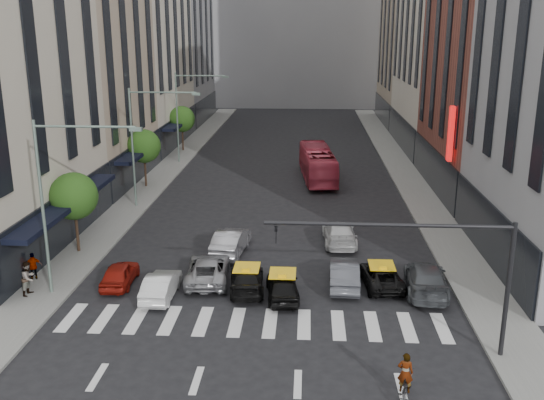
% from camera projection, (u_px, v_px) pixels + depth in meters
% --- Properties ---
extents(ground, '(160.00, 160.00, 0.00)m').
position_uv_depth(ground, '(255.00, 338.00, 27.16)').
color(ground, black).
rests_on(ground, ground).
extents(sidewalk_left, '(3.00, 96.00, 0.15)m').
position_uv_depth(sidewalk_left, '(161.00, 176.00, 56.60)').
color(sidewalk_left, slate).
rests_on(sidewalk_left, ground).
extents(sidewalk_right, '(3.00, 96.00, 0.15)m').
position_uv_depth(sidewalk_right, '(409.00, 179.00, 55.27)').
color(sidewalk_right, slate).
rests_on(sidewalk_right, ground).
extents(building_left_b, '(8.00, 16.00, 24.00)m').
position_uv_depth(building_left_b, '(84.00, 45.00, 51.73)').
color(building_left_b, tan).
rests_on(building_left_b, ground).
extents(building_left_d, '(8.00, 18.00, 30.00)m').
position_uv_depth(building_left_d, '(175.00, 16.00, 86.43)').
color(building_left_d, gray).
rests_on(building_left_d, ground).
extents(building_right_b, '(8.00, 18.00, 26.00)m').
position_uv_depth(building_right_b, '(494.00, 33.00, 48.52)').
color(building_right_b, brown).
rests_on(building_right_b, ground).
extents(building_right_d, '(8.00, 18.00, 28.00)m').
position_uv_depth(building_right_d, '(416.00, 23.00, 84.72)').
color(building_right_d, tan).
rests_on(building_right_d, ground).
extents(building_far, '(30.00, 10.00, 36.00)m').
position_uv_depth(building_far, '(297.00, 0.00, 103.81)').
color(building_far, gray).
rests_on(building_far, ground).
extents(tree_near, '(2.88, 2.88, 4.95)m').
position_uv_depth(tree_near, '(74.00, 196.00, 36.44)').
color(tree_near, black).
rests_on(tree_near, sidewalk_left).
extents(tree_mid, '(2.88, 2.88, 4.95)m').
position_uv_depth(tree_mid, '(144.00, 146.00, 51.80)').
color(tree_mid, black).
rests_on(tree_mid, sidewalk_left).
extents(tree_far, '(2.88, 2.88, 4.95)m').
position_uv_depth(tree_far, '(182.00, 119.00, 67.16)').
color(tree_far, black).
rests_on(tree_far, sidewalk_left).
extents(streetlamp_near, '(5.38, 0.25, 9.00)m').
position_uv_depth(streetlamp_near, '(59.00, 185.00, 29.96)').
color(streetlamp_near, gray).
rests_on(streetlamp_near, sidewalk_left).
extents(streetlamp_mid, '(5.38, 0.25, 9.00)m').
position_uv_depth(streetlamp_mid, '(144.00, 132.00, 45.32)').
color(streetlamp_mid, gray).
rests_on(streetlamp_mid, sidewalk_left).
extents(streetlamp_far, '(5.38, 0.25, 9.00)m').
position_uv_depth(streetlamp_far, '(186.00, 106.00, 60.68)').
color(streetlamp_far, gray).
rests_on(streetlamp_far, sidewalk_left).
extents(traffic_signal, '(10.10, 0.20, 6.00)m').
position_uv_depth(traffic_signal, '(441.00, 257.00, 24.53)').
color(traffic_signal, black).
rests_on(traffic_signal, ground).
extents(liberty_sign, '(0.30, 0.70, 4.00)m').
position_uv_depth(liberty_sign, '(451.00, 134.00, 43.98)').
color(liberty_sign, red).
rests_on(liberty_sign, ground).
extents(car_red, '(1.62, 3.76, 1.26)m').
position_uv_depth(car_red, '(120.00, 274.00, 32.68)').
color(car_red, maroon).
rests_on(car_red, ground).
extents(car_white_front, '(1.41, 3.97, 1.30)m').
position_uv_depth(car_white_front, '(161.00, 285.00, 31.16)').
color(car_white_front, silver).
rests_on(car_white_front, ground).
extents(car_silver, '(2.64, 5.06, 1.36)m').
position_uv_depth(car_silver, '(208.00, 269.00, 33.17)').
color(car_silver, '#949599').
rests_on(car_silver, ground).
extents(taxi_left, '(2.16, 4.49, 1.26)m').
position_uv_depth(taxi_left, '(247.00, 279.00, 32.00)').
color(taxi_left, black).
rests_on(taxi_left, ground).
extents(taxi_center, '(2.01, 4.10, 1.35)m').
position_uv_depth(taxi_center, '(283.00, 286.00, 31.05)').
color(taxi_center, black).
rests_on(taxi_center, ground).
extents(car_grey_mid, '(1.67, 4.45, 1.45)m').
position_uv_depth(car_grey_mid, '(344.00, 273.00, 32.51)').
color(car_grey_mid, '#47494F').
rests_on(car_grey_mid, ground).
extents(taxi_right, '(2.34, 4.37, 1.17)m').
position_uv_depth(taxi_right, '(381.00, 276.00, 32.52)').
color(taxi_right, black).
rests_on(taxi_right, ground).
extents(car_grey_curb, '(2.54, 5.29, 1.48)m').
position_uv_depth(car_grey_curb, '(426.00, 279.00, 31.75)').
color(car_grey_curb, '#45494E').
rests_on(car_grey_curb, ground).
extents(car_row2_left, '(2.15, 4.84, 1.54)m').
position_uv_depth(car_row2_left, '(231.00, 241.00, 37.26)').
color(car_row2_left, '#98979C').
rests_on(car_row2_left, ground).
extents(car_row2_right, '(2.20, 5.03, 1.44)m').
position_uv_depth(car_row2_right, '(339.00, 233.00, 38.89)').
color(car_row2_right, silver).
rests_on(car_row2_right, ground).
extents(bus, '(3.49, 10.88, 2.98)m').
position_uv_depth(bus, '(318.00, 164.00, 55.15)').
color(bus, '#C63A50').
rests_on(bus, ground).
extents(motorcycle, '(0.99, 1.98, 0.99)m').
position_uv_depth(motorcycle, '(404.00, 386.00, 22.70)').
color(motorcycle, black).
rests_on(motorcycle, ground).
extents(rider, '(0.65, 0.48, 1.61)m').
position_uv_depth(rider, '(407.00, 355.00, 22.35)').
color(rider, gray).
rests_on(rider, motorcycle).
extents(pedestrian_near, '(0.80, 0.96, 1.81)m').
position_uv_depth(pedestrian_near, '(28.00, 278.00, 31.05)').
color(pedestrian_near, gray).
rests_on(pedestrian_near, sidewalk_left).
extents(pedestrian_far, '(0.97, 0.76, 1.53)m').
position_uv_depth(pedestrian_far, '(33.00, 266.00, 32.97)').
color(pedestrian_far, gray).
rests_on(pedestrian_far, sidewalk_left).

